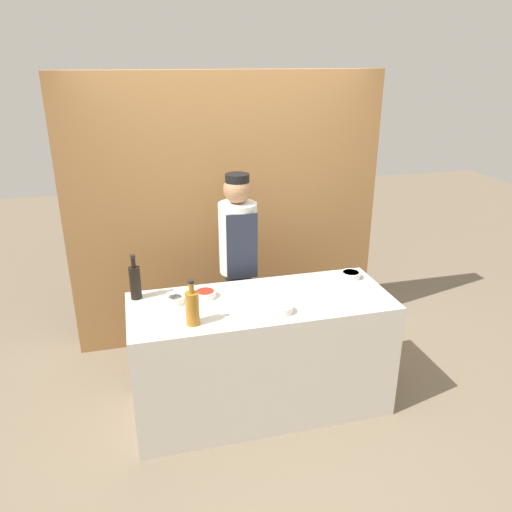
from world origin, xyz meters
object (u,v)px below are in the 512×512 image
object	(u,v)px
bottle_soy	(135,282)
chef_center	(238,263)
sauce_bowl_red	(205,294)
sauce_bowl_green	(175,300)
cutting_board	(340,292)
bottle_amber	(192,307)
sauce_bowl_white	(281,308)
sauce_bowl_purple	(351,275)

from	to	relation	value
bottle_soy	chef_center	xyz separation A→B (m)	(0.83, 0.38, -0.10)
sauce_bowl_red	chef_center	xyz separation A→B (m)	(0.35, 0.48, 0.00)
sauce_bowl_green	cutting_board	size ratio (longest dim) A/B	0.40
sauce_bowl_green	cutting_board	distance (m)	1.18
bottle_amber	bottle_soy	size ratio (longest dim) A/B	0.93
sauce_bowl_white	sauce_bowl_red	distance (m)	0.58
sauce_bowl_white	chef_center	xyz separation A→B (m)	(-0.11, 0.84, -0.00)
sauce_bowl_purple	chef_center	xyz separation A→B (m)	(-0.80, 0.44, 0.00)
sauce_bowl_green	sauce_bowl_red	bearing A→B (deg)	12.97
bottle_amber	chef_center	bearing A→B (deg)	60.03
sauce_bowl_green	bottle_amber	xyz separation A→B (m)	(0.08, -0.32, 0.09)
chef_center	bottle_soy	bearing A→B (deg)	-155.38
sauce_bowl_white	bottle_amber	size ratio (longest dim) A/B	0.52
chef_center	sauce_bowl_red	bearing A→B (deg)	-126.02
bottle_soy	sauce_bowl_purple	bearing A→B (deg)	-2.09
sauce_bowl_white	bottle_soy	world-z (taller)	bottle_soy
sauce_bowl_purple	bottle_soy	world-z (taller)	bottle_soy
sauce_bowl_purple	sauce_bowl_green	bearing A→B (deg)	-176.02
sauce_bowl_red	sauce_bowl_green	bearing A→B (deg)	-167.03
sauce_bowl_red	chef_center	bearing A→B (deg)	53.98
sauce_bowl_green	sauce_bowl_purple	distance (m)	1.37
sauce_bowl_green	sauce_bowl_red	distance (m)	0.22
sauce_bowl_white	sauce_bowl_purple	bearing A→B (deg)	30.25
sauce_bowl_red	bottle_amber	distance (m)	0.40
bottle_soy	chef_center	distance (m)	0.92
sauce_bowl_white	chef_center	world-z (taller)	chef_center
sauce_bowl_purple	sauce_bowl_white	bearing A→B (deg)	-149.75
cutting_board	bottle_amber	bearing A→B (deg)	-170.94
sauce_bowl_green	sauce_bowl_red	world-z (taller)	sauce_bowl_green
sauce_bowl_green	chef_center	distance (m)	0.78
cutting_board	bottle_soy	bearing A→B (deg)	168.32
cutting_board	bottle_amber	distance (m)	1.11
sauce_bowl_green	chef_center	bearing A→B (deg)	43.18
sauce_bowl_purple	bottle_soy	distance (m)	1.63
sauce_bowl_purple	bottle_soy	xyz separation A→B (m)	(-1.62, 0.06, 0.10)
sauce_bowl_white	sauce_bowl_green	xyz separation A→B (m)	(-0.67, 0.31, 0.00)
sauce_bowl_purple	bottle_amber	distance (m)	1.35
sauce_bowl_red	bottle_soy	xyz separation A→B (m)	(-0.48, 0.10, 0.10)
sauce_bowl_red	bottle_soy	distance (m)	0.50
sauce_bowl_white	sauce_bowl_green	world-z (taller)	same
bottle_amber	bottle_soy	world-z (taller)	bottle_soy
sauce_bowl_white	bottle_amber	xyz separation A→B (m)	(-0.60, -0.01, 0.09)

